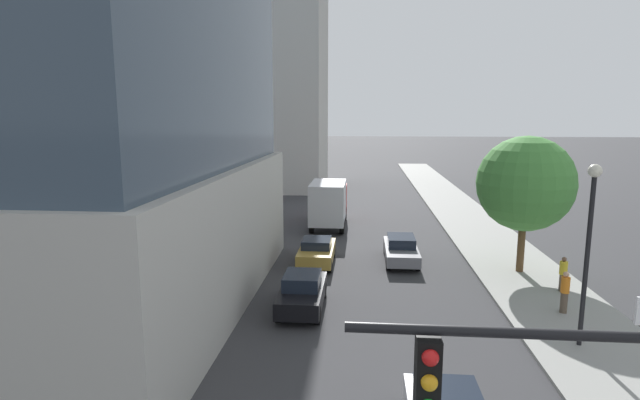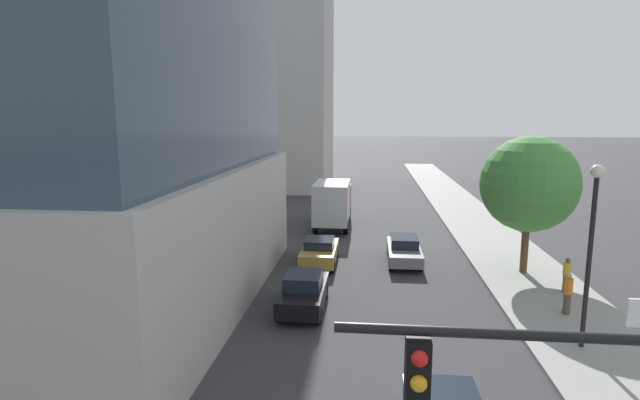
{
  "view_description": "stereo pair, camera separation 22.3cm",
  "coord_description": "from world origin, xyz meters",
  "px_view_note": "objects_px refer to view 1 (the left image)",
  "views": [
    {
      "loc": [
        0.17,
        -3.72,
        7.96
      ],
      "look_at": [
        -1.2,
        11.75,
        5.33
      ],
      "focal_mm": 27.76,
      "sensor_mm": 36.0,
      "label": 1
    },
    {
      "loc": [
        0.39,
        -3.7,
        7.96
      ],
      "look_at": [
        -1.2,
        11.75,
        5.33
      ],
      "focal_mm": 27.76,
      "sensor_mm": 36.0,
      "label": 2
    }
  ],
  "objects_px": {
    "car_gray": "(401,249)",
    "pedestrian_yellow_shirt": "(563,274)",
    "construction_building": "(267,30)",
    "street_tree": "(525,184)",
    "pedestrian_orange_shirt": "(565,292)",
    "box_truck": "(329,202)",
    "car_black": "(302,292)",
    "street_lamp": "(590,230)",
    "car_gold": "(317,251)"
  },
  "relations": [
    {
      "from": "car_black",
      "to": "car_gray",
      "type": "xyz_separation_m",
      "value": [
        4.59,
        7.29,
        -0.05
      ]
    },
    {
      "from": "car_gray",
      "to": "street_lamp",
      "type": "bearing_deg",
      "value": -61.53
    },
    {
      "from": "construction_building",
      "to": "car_black",
      "type": "relative_size",
      "value": 9.22
    },
    {
      "from": "car_gold",
      "to": "car_gray",
      "type": "bearing_deg",
      "value": 11.1
    },
    {
      "from": "car_gray",
      "to": "construction_building",
      "type": "bearing_deg",
      "value": 113.96
    },
    {
      "from": "box_truck",
      "to": "pedestrian_yellow_shirt",
      "type": "height_order",
      "value": "box_truck"
    },
    {
      "from": "car_gray",
      "to": "pedestrian_orange_shirt",
      "type": "xyz_separation_m",
      "value": [
        5.99,
        -7.07,
        0.31
      ]
    },
    {
      "from": "pedestrian_yellow_shirt",
      "to": "street_lamp",
      "type": "bearing_deg",
      "value": -105.26
    },
    {
      "from": "street_lamp",
      "to": "car_black",
      "type": "xyz_separation_m",
      "value": [
        -10.0,
        2.69,
        -3.46
      ]
    },
    {
      "from": "street_tree",
      "to": "street_lamp",
      "type": "bearing_deg",
      "value": -93.34
    },
    {
      "from": "construction_building",
      "to": "car_gray",
      "type": "xyz_separation_m",
      "value": [
        12.84,
        -28.88,
        -16.58
      ]
    },
    {
      "from": "car_black",
      "to": "pedestrian_yellow_shirt",
      "type": "bearing_deg",
      "value": 13.72
    },
    {
      "from": "street_lamp",
      "to": "street_tree",
      "type": "distance_m",
      "value": 8.36
    },
    {
      "from": "construction_building",
      "to": "street_lamp",
      "type": "distance_m",
      "value": 44.88
    },
    {
      "from": "car_gold",
      "to": "pedestrian_orange_shirt",
      "type": "distance_m",
      "value": 12.25
    },
    {
      "from": "car_black",
      "to": "street_lamp",
      "type": "bearing_deg",
      "value": -15.03
    },
    {
      "from": "box_truck",
      "to": "car_black",
      "type": "bearing_deg",
      "value": -90.0
    },
    {
      "from": "car_gold",
      "to": "street_tree",
      "type": "bearing_deg",
      "value": -4.04
    },
    {
      "from": "pedestrian_orange_shirt",
      "to": "box_truck",
      "type": "bearing_deg",
      "value": 124.53
    },
    {
      "from": "car_gold",
      "to": "car_black",
      "type": "distance_m",
      "value": 6.39
    },
    {
      "from": "construction_building",
      "to": "box_truck",
      "type": "distance_m",
      "value": 27.0
    },
    {
      "from": "street_tree",
      "to": "box_truck",
      "type": "relative_size",
      "value": 1.05
    },
    {
      "from": "car_black",
      "to": "car_gold",
      "type": "bearing_deg",
      "value": 90.0
    },
    {
      "from": "street_tree",
      "to": "pedestrian_orange_shirt",
      "type": "distance_m",
      "value": 6.54
    },
    {
      "from": "pedestrian_yellow_shirt",
      "to": "construction_building",
      "type": "bearing_deg",
      "value": 120.62
    },
    {
      "from": "box_truck",
      "to": "pedestrian_yellow_shirt",
      "type": "xyz_separation_m",
      "value": [
        11.5,
        -12.78,
        -0.93
      ]
    },
    {
      "from": "car_black",
      "to": "box_truck",
      "type": "bearing_deg",
      "value": 90.0
    },
    {
      "from": "car_gold",
      "to": "pedestrian_yellow_shirt",
      "type": "relative_size",
      "value": 2.6
    },
    {
      "from": "box_truck",
      "to": "car_gray",
      "type": "bearing_deg",
      "value": -61.05
    },
    {
      "from": "car_gray",
      "to": "box_truck",
      "type": "relative_size",
      "value": 0.7
    },
    {
      "from": "street_tree",
      "to": "car_black",
      "type": "bearing_deg",
      "value": -151.69
    },
    {
      "from": "car_gray",
      "to": "pedestrian_yellow_shirt",
      "type": "height_order",
      "value": "pedestrian_yellow_shirt"
    },
    {
      "from": "car_gray",
      "to": "box_truck",
      "type": "distance_m",
      "value": 9.56
    },
    {
      "from": "street_tree",
      "to": "pedestrian_yellow_shirt",
      "type": "height_order",
      "value": "street_tree"
    },
    {
      "from": "pedestrian_yellow_shirt",
      "to": "pedestrian_orange_shirt",
      "type": "bearing_deg",
      "value": -109.64
    },
    {
      "from": "construction_building",
      "to": "pedestrian_yellow_shirt",
      "type": "bearing_deg",
      "value": -59.38
    },
    {
      "from": "construction_building",
      "to": "box_truck",
      "type": "height_order",
      "value": "construction_building"
    },
    {
      "from": "construction_building",
      "to": "street_tree",
      "type": "relative_size",
      "value": 5.54
    },
    {
      "from": "car_gold",
      "to": "box_truck",
      "type": "distance_m",
      "value": 9.27
    },
    {
      "from": "street_lamp",
      "to": "car_gold",
      "type": "xyz_separation_m",
      "value": [
        -10.0,
        9.08,
        -3.49
      ]
    },
    {
      "from": "street_tree",
      "to": "box_truck",
      "type": "distance_m",
      "value": 14.72
    },
    {
      "from": "construction_building",
      "to": "street_tree",
      "type": "bearing_deg",
      "value": -58.46
    },
    {
      "from": "pedestrian_orange_shirt",
      "to": "pedestrian_yellow_shirt",
      "type": "xyz_separation_m",
      "value": [
        0.92,
        2.59,
        -0.07
      ]
    },
    {
      "from": "construction_building",
      "to": "pedestrian_yellow_shirt",
      "type": "xyz_separation_m",
      "value": [
        19.75,
        -33.37,
        -16.34
      ]
    },
    {
      "from": "pedestrian_orange_shirt",
      "to": "car_black",
      "type": "bearing_deg",
      "value": -178.81
    },
    {
      "from": "construction_building",
      "to": "street_lamp",
      "type": "relative_size",
      "value": 6.09
    },
    {
      "from": "construction_building",
      "to": "car_black",
      "type": "height_order",
      "value": "construction_building"
    },
    {
      "from": "car_gray",
      "to": "pedestrian_orange_shirt",
      "type": "distance_m",
      "value": 9.27
    },
    {
      "from": "street_lamp",
      "to": "pedestrian_orange_shirt",
      "type": "distance_m",
      "value": 4.35
    },
    {
      "from": "street_lamp",
      "to": "car_black",
      "type": "distance_m",
      "value": 10.92
    }
  ]
}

